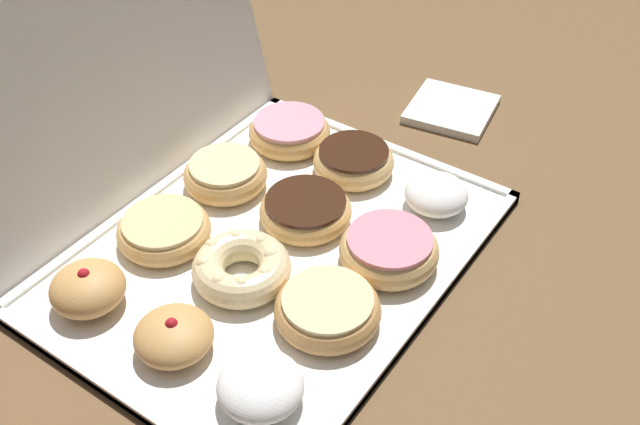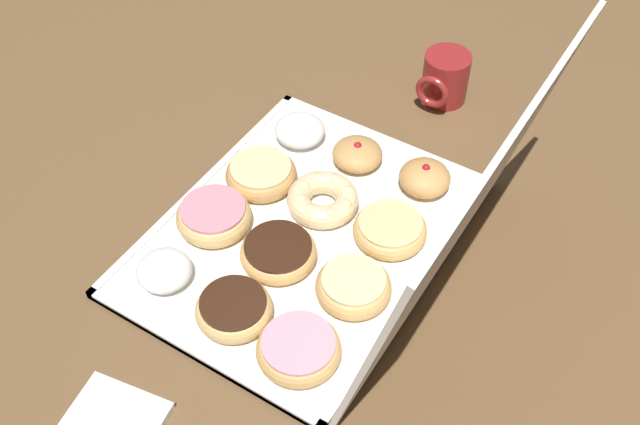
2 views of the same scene
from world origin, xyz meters
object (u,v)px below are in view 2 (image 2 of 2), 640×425
object	(u,v)px
powdered_filled_donut_3	(164,270)
chocolate_frosted_donut_6	(277,252)
cruller_donut_5	(325,200)
glazed_ring_donut_10	(353,286)
donut_box	(301,235)
chocolate_frosted_donut_7	(234,309)
glazed_ring_donut_1	(261,174)
coffee_mug	(445,77)
pink_frosted_donut_11	(299,349)
powdered_filled_donut_0	(300,130)
pink_frosted_donut_2	(214,216)
jelly_filled_donut_4	(357,154)
glazed_ring_donut_9	(390,229)
jelly_filled_donut_8	(425,178)

from	to	relation	value
powdered_filled_donut_3	chocolate_frosted_donut_6	size ratio (longest dim) A/B	0.70
cruller_donut_5	glazed_ring_donut_10	world-z (taller)	same
donut_box	chocolate_frosted_donut_7	world-z (taller)	chocolate_frosted_donut_7
glazed_ring_donut_1	coffee_mug	world-z (taller)	coffee_mug
pink_frosted_donut_11	glazed_ring_donut_10	bearing A→B (deg)	175.39
donut_box	cruller_donut_5	distance (m)	0.07
powdered_filled_donut_3	glazed_ring_donut_10	xyz separation A→B (m)	(-0.12, 0.25, -0.00)
donut_box	powdered_filled_donut_0	world-z (taller)	powdered_filled_donut_0
donut_box	glazed_ring_donut_1	xyz separation A→B (m)	(-0.06, -0.12, 0.02)
pink_frosted_donut_2	jelly_filled_donut_4	world-z (taller)	jelly_filled_donut_4
donut_box	glazed_ring_donut_9	world-z (taller)	glazed_ring_donut_9
powdered_filled_donut_0	glazed_ring_donut_9	xyz separation A→B (m)	(0.11, 0.24, -0.00)
pink_frosted_donut_11	powdered_filled_donut_0	bearing A→B (deg)	-147.26
jelly_filled_donut_4	glazed_ring_donut_10	xyz separation A→B (m)	(0.24, 0.13, -0.00)
glazed_ring_donut_10	coffee_mug	bearing A→B (deg)	-169.49
jelly_filled_donut_4	coffee_mug	distance (m)	0.25
donut_box	powdered_filled_donut_0	xyz separation A→B (m)	(-0.18, -0.12, 0.03)
jelly_filled_donut_4	jelly_filled_donut_8	world-z (taller)	jelly_filled_donut_8
powdered_filled_donut_3	cruller_donut_5	size ratio (longest dim) A/B	0.71
powdered_filled_donut_3	cruller_donut_5	xyz separation A→B (m)	(-0.24, 0.13, -0.00)
donut_box	pink_frosted_donut_2	world-z (taller)	pink_frosted_donut_2
pink_frosted_donut_2	cruller_donut_5	world-z (taller)	same
donut_box	glazed_ring_donut_10	xyz separation A→B (m)	(0.06, 0.13, 0.02)
donut_box	powdered_filled_donut_3	world-z (taller)	powdered_filled_donut_3
pink_frosted_donut_11	coffee_mug	xyz separation A→B (m)	(-0.61, -0.08, 0.02)
glazed_ring_donut_1	glazed_ring_donut_10	bearing A→B (deg)	64.18
glazed_ring_donut_1	chocolate_frosted_donut_6	world-z (taller)	glazed_ring_donut_1
powdered_filled_donut_0	glazed_ring_donut_1	world-z (taller)	powdered_filled_donut_0
chocolate_frosted_donut_7	jelly_filled_donut_8	distance (m)	0.39
powdered_filled_donut_0	chocolate_frosted_donut_7	size ratio (longest dim) A/B	0.79
pink_frosted_donut_2	powdered_filled_donut_3	xyz separation A→B (m)	(0.12, 0.00, -0.00)
cruller_donut_5	pink_frosted_donut_11	world-z (taller)	cruller_donut_5
pink_frosted_donut_2	glazed_ring_donut_9	bearing A→B (deg)	116.80
powdered_filled_donut_0	coffee_mug	distance (m)	0.29
powdered_filled_donut_0	pink_frosted_donut_11	world-z (taller)	powdered_filled_donut_0
chocolate_frosted_donut_7	chocolate_frosted_donut_6	bearing A→B (deg)	-176.82
powdered_filled_donut_0	pink_frosted_donut_11	bearing A→B (deg)	32.74
pink_frosted_donut_2	jelly_filled_donut_4	size ratio (longest dim) A/B	1.40
powdered_filled_donut_0	glazed_ring_donut_9	size ratio (longest dim) A/B	0.76
cruller_donut_5	chocolate_frosted_donut_6	xyz separation A→B (m)	(0.13, -0.01, -0.00)
powdered_filled_donut_0	jelly_filled_donut_4	world-z (taller)	jelly_filled_donut_4
jelly_filled_donut_4	glazed_ring_donut_10	bearing A→B (deg)	28.88
glazed_ring_donut_1	donut_box	bearing A→B (deg)	63.21
glazed_ring_donut_9	pink_frosted_donut_11	bearing A→B (deg)	-0.60
glazed_ring_donut_10	pink_frosted_donut_11	size ratio (longest dim) A/B	0.95
glazed_ring_donut_10	chocolate_frosted_donut_6	bearing A→B (deg)	-88.47
donut_box	jelly_filled_donut_4	world-z (taller)	jelly_filled_donut_4
jelly_filled_donut_4	cruller_donut_5	xyz separation A→B (m)	(0.12, 0.01, -0.00)
powdered_filled_donut_3	pink_frosted_donut_11	size ratio (longest dim) A/B	0.70
cruller_donut_5	glazed_ring_donut_9	distance (m)	0.12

